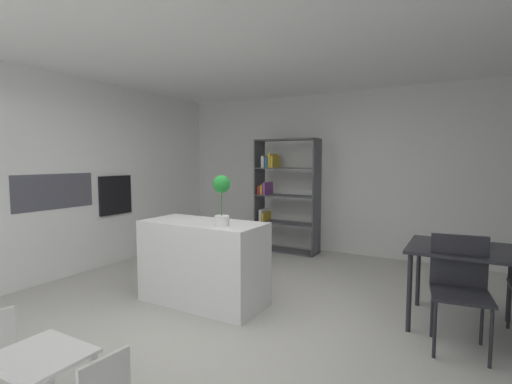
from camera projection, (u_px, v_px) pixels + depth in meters
name	position (u px, v px, depth m)	size (l,w,h in m)	color
ground_plane	(233.00, 320.00, 3.70)	(9.29, 9.29, 0.00)	beige
ceiling_slab	(231.00, 35.00, 3.46)	(6.75, 6.50, 0.06)	white
back_partition	(335.00, 173.00, 6.36)	(6.75, 0.06, 2.72)	silver
tall_cabinet_run_left	(47.00, 177.00, 5.07)	(0.61, 5.87, 2.72)	white
cabinet_niche_splashback	(55.00, 192.00, 4.85)	(0.01, 1.09, 0.46)	#4C4C56
built_in_oven	(115.00, 195.00, 5.67)	(0.06, 0.57, 0.59)	black
kitchen_island	(203.00, 262.00, 4.12)	(1.37, 0.64, 0.91)	white
potted_plant_on_island	(222.00, 195.00, 3.78)	(0.18, 0.18, 0.52)	white
open_bookshelf	(282.00, 192.00, 6.44)	(1.11, 0.37, 1.94)	#4C4C51
child_table	(41.00, 367.00, 2.19)	(0.53, 0.45, 0.45)	white
dining_table	(463.00, 257.00, 3.50)	(0.95, 0.84, 0.77)	#232328
dining_chair_near	(460.00, 281.00, 3.13)	(0.50, 0.50, 0.94)	#232328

